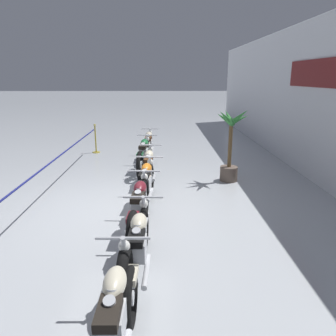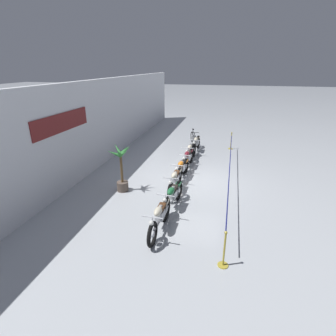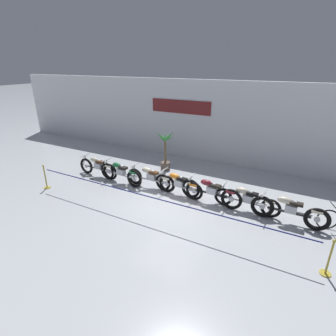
{
  "view_description": "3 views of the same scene",
  "coord_description": "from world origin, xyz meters",
  "views": [
    {
      "loc": [
        6.65,
        1.03,
        2.69
      ],
      "look_at": [
        0.58,
        1.13,
        1.0
      ],
      "focal_mm": 35.0,
      "sensor_mm": 36.0,
      "label": 1
    },
    {
      "loc": [
        -10.72,
        -1.3,
        4.84
      ],
      "look_at": [
        -0.17,
        1.24,
        0.55
      ],
      "focal_mm": 28.0,
      "sensor_mm": 36.0,
      "label": 2
    },
    {
      "loc": [
        4.14,
        -7.85,
        4.98
      ],
      "look_at": [
        -0.61,
        1.03,
        0.91
      ],
      "focal_mm": 28.0,
      "sensor_mm": 36.0,
      "label": 3
    }
  ],
  "objects": [
    {
      "name": "ground_plane",
      "position": [
        0.0,
        0.0,
        0.0
      ],
      "size": [
        120.0,
        120.0,
        0.0
      ],
      "primitive_type": "plane",
      "color": "#B2B7BC"
    },
    {
      "name": "motorcycle_cream_0",
      "position": [
        -4.07,
        0.56,
        0.48
      ],
      "size": [
        2.25,
        0.62,
        0.96
      ],
      "color": "black",
      "rests_on": "ground"
    },
    {
      "name": "motorcycle_green_1",
      "position": [
        -2.7,
        0.48,
        0.49
      ],
      "size": [
        2.35,
        0.62,
        0.97
      ],
      "color": "black",
      "rests_on": "ground"
    },
    {
      "name": "motorcycle_cream_2",
      "position": [
        -1.27,
        0.68,
        0.46
      ],
      "size": [
        2.33,
        0.62,
        0.94
      ],
      "color": "black",
      "rests_on": "ground"
    },
    {
      "name": "motorcycle_orange_3",
      "position": [
        0.03,
        0.66,
        0.47
      ],
      "size": [
        2.2,
        0.62,
        0.94
      ],
      "color": "black",
      "rests_on": "ground"
    },
    {
      "name": "motorcycle_maroon_4",
      "position": [
        1.4,
        0.62,
        0.49
      ],
      "size": [
        2.43,
        0.62,
        0.97
      ],
      "color": "black",
      "rests_on": "ground"
    },
    {
      "name": "motorcycle_cream_5",
      "position": [
        2.71,
        0.7,
        0.46
      ],
      "size": [
        2.39,
        0.62,
        0.93
      ],
      "color": "black",
      "rests_on": "ground"
    },
    {
      "name": "motorcycle_cream_6",
      "position": [
        4.12,
        0.57,
        0.48
      ],
      "size": [
        2.45,
        0.62,
        0.97
      ],
      "color": "black",
      "rests_on": "ground"
    },
    {
      "name": "potted_palm_left_of_row",
      "position": [
        -1.7,
        2.79,
        0.93
      ],
      "size": [
        1.03,
        0.9,
        1.99
      ],
      "color": "brown",
      "rests_on": "ground"
    },
    {
      "name": "stanchion_far_left",
      "position": [
        -1.38,
        -1.42,
        0.74
      ],
      "size": [
        10.32,
        0.28,
        1.05
      ],
      "color": "gold",
      "rests_on": "ground"
    }
  ]
}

